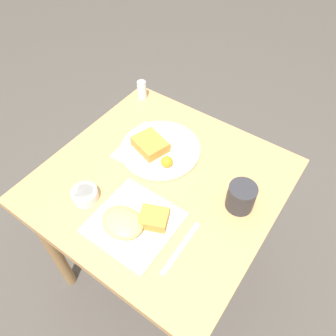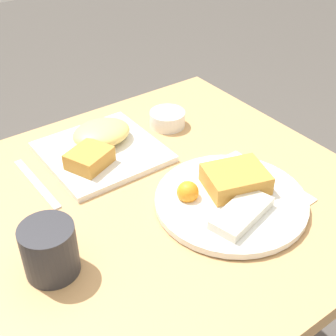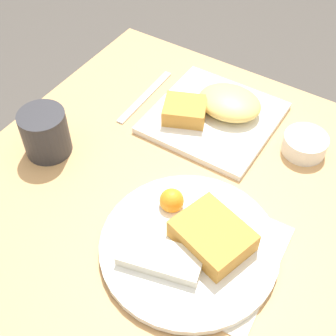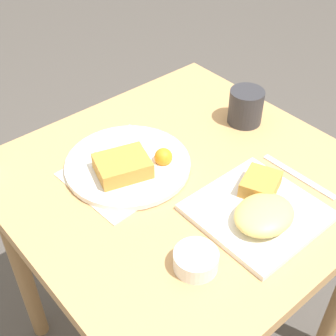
% 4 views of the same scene
% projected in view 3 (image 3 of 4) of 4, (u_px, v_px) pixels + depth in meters
% --- Properties ---
extents(dining_table, '(0.80, 0.79, 0.74)m').
position_uv_depth(dining_table, '(180.00, 219.00, 0.97)').
color(dining_table, tan).
rests_on(dining_table, ground_plane).
extents(menu_card, '(0.21, 0.24, 0.00)m').
position_uv_depth(menu_card, '(217.00, 255.00, 0.79)').
color(menu_card, beige).
rests_on(menu_card, dining_table).
extents(plate_square_near, '(0.25, 0.25, 0.06)m').
position_uv_depth(plate_square_near, '(216.00, 111.00, 1.00)').
color(plate_square_near, white).
rests_on(plate_square_near, dining_table).
extents(plate_oval_far, '(0.30, 0.30, 0.05)m').
position_uv_depth(plate_oval_far, '(191.00, 242.00, 0.78)').
color(plate_oval_far, white).
rests_on(plate_oval_far, menu_card).
extents(sauce_ramekin, '(0.09, 0.09, 0.04)m').
position_uv_depth(sauce_ramekin, '(305.00, 144.00, 0.93)').
color(sauce_ramekin, white).
rests_on(sauce_ramekin, dining_table).
extents(butter_knife, '(0.02, 0.20, 0.00)m').
position_uv_depth(butter_knife, '(145.00, 96.00, 1.06)').
color(butter_knife, silver).
rests_on(butter_knife, dining_table).
extents(coffee_mug, '(0.09, 0.09, 0.10)m').
position_uv_depth(coffee_mug, '(45.00, 133.00, 0.92)').
color(coffee_mug, '#2D2D33').
rests_on(coffee_mug, dining_table).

